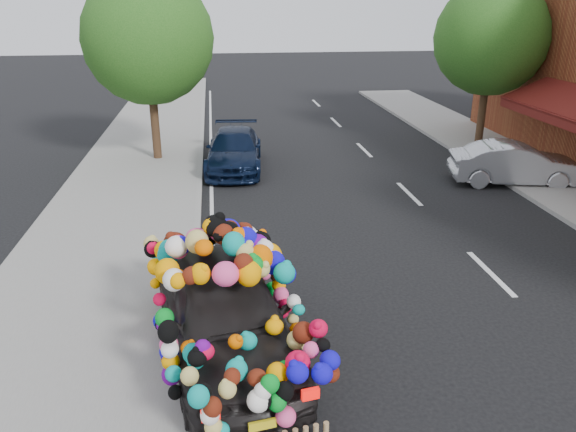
# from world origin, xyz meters

# --- Properties ---
(ground) EXTENTS (100.00, 100.00, 0.00)m
(ground) POSITION_xyz_m (0.00, 0.00, 0.00)
(ground) COLOR black
(ground) RESTS_ON ground
(sidewalk) EXTENTS (4.00, 60.00, 0.12)m
(sidewalk) POSITION_xyz_m (-4.30, 0.00, 0.06)
(sidewalk) COLOR gray
(sidewalk) RESTS_ON ground
(kerb) EXTENTS (0.15, 60.00, 0.13)m
(kerb) POSITION_xyz_m (-2.35, 0.00, 0.07)
(kerb) COLOR gray
(kerb) RESTS_ON ground
(lane_markings) EXTENTS (6.00, 50.00, 0.01)m
(lane_markings) POSITION_xyz_m (3.60, 0.00, 0.01)
(lane_markings) COLOR silver
(lane_markings) RESTS_ON ground
(tree_near_sidewalk) EXTENTS (4.20, 4.20, 6.13)m
(tree_near_sidewalk) POSITION_xyz_m (-3.80, 9.50, 4.02)
(tree_near_sidewalk) COLOR #332114
(tree_near_sidewalk) RESTS_ON ground
(tree_far_b) EXTENTS (4.00, 4.00, 5.90)m
(tree_far_b) POSITION_xyz_m (8.00, 10.00, 3.89)
(tree_far_b) COLOR #332114
(tree_far_b) RESTS_ON ground
(plush_art_car) EXTENTS (2.88, 4.91, 2.16)m
(plush_art_car) POSITION_xyz_m (-1.80, -2.06, 1.10)
(plush_art_car) COLOR black
(plush_art_car) RESTS_ON ground
(navy_sedan) EXTENTS (2.09, 4.40, 1.24)m
(navy_sedan) POSITION_xyz_m (-1.23, 8.24, 0.62)
(navy_sedan) COLOR black
(navy_sedan) RESTS_ON ground
(silver_hatchback) EXTENTS (3.97, 2.11, 1.24)m
(silver_hatchback) POSITION_xyz_m (7.00, 5.50, 0.62)
(silver_hatchback) COLOR #A8AAB0
(silver_hatchback) RESTS_ON ground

